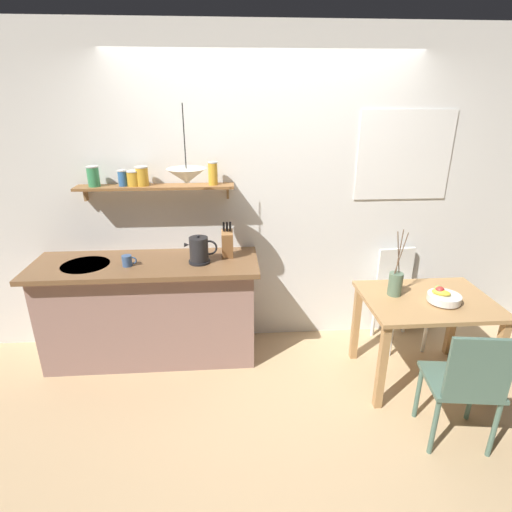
{
  "coord_description": "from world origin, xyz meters",
  "views": [
    {
      "loc": [
        -0.32,
        -2.82,
        2.16
      ],
      "look_at": [
        -0.1,
        0.25,
        0.95
      ],
      "focal_mm": 28.6,
      "sensor_mm": 36.0,
      "label": 1
    }
  ],
  "objects_px": {
    "dining_chair_near": "(467,382)",
    "electric_kettle": "(199,250)",
    "dining_table": "(426,312)",
    "pendant_lamp": "(187,176)",
    "dining_chair_far": "(399,292)",
    "coffee_mug_by_sink": "(127,261)",
    "twig_vase": "(395,283)",
    "knife_block": "(227,243)",
    "fruit_bowl": "(443,296)"
  },
  "relations": [
    {
      "from": "dining_chair_near",
      "to": "electric_kettle",
      "type": "relative_size",
      "value": 3.36
    },
    {
      "from": "fruit_bowl",
      "to": "electric_kettle",
      "type": "height_order",
      "value": "electric_kettle"
    },
    {
      "from": "knife_block",
      "to": "dining_chair_near",
      "type": "bearing_deg",
      "value": -39.24
    },
    {
      "from": "electric_kettle",
      "to": "pendant_lamp",
      "type": "height_order",
      "value": "pendant_lamp"
    },
    {
      "from": "dining_chair_near",
      "to": "dining_chair_far",
      "type": "relative_size",
      "value": 1.0
    },
    {
      "from": "pendant_lamp",
      "to": "coffee_mug_by_sink",
      "type": "bearing_deg",
      "value": 171.32
    },
    {
      "from": "fruit_bowl",
      "to": "coffee_mug_by_sink",
      "type": "xyz_separation_m",
      "value": [
        -2.38,
        0.45,
        0.17
      ]
    },
    {
      "from": "fruit_bowl",
      "to": "pendant_lamp",
      "type": "height_order",
      "value": "pendant_lamp"
    },
    {
      "from": "dining_chair_far",
      "to": "fruit_bowl",
      "type": "distance_m",
      "value": 0.69
    },
    {
      "from": "electric_kettle",
      "to": "coffee_mug_by_sink",
      "type": "distance_m",
      "value": 0.57
    },
    {
      "from": "dining_table",
      "to": "twig_vase",
      "type": "distance_m",
      "value": 0.33
    },
    {
      "from": "fruit_bowl",
      "to": "pendant_lamp",
      "type": "bearing_deg",
      "value": 168.74
    },
    {
      "from": "dining_chair_near",
      "to": "electric_kettle",
      "type": "distance_m",
      "value": 2.08
    },
    {
      "from": "dining_table",
      "to": "pendant_lamp",
      "type": "relative_size",
      "value": 1.76
    },
    {
      "from": "fruit_bowl",
      "to": "electric_kettle",
      "type": "bearing_deg",
      "value": 165.19
    },
    {
      "from": "twig_vase",
      "to": "pendant_lamp",
      "type": "bearing_deg",
      "value": 171.91
    },
    {
      "from": "electric_kettle",
      "to": "pendant_lamp",
      "type": "bearing_deg",
      "value": -116.52
    },
    {
      "from": "pendant_lamp",
      "to": "electric_kettle",
      "type": "bearing_deg",
      "value": 63.48
    },
    {
      "from": "fruit_bowl",
      "to": "coffee_mug_by_sink",
      "type": "distance_m",
      "value": 2.43
    },
    {
      "from": "electric_kettle",
      "to": "pendant_lamp",
      "type": "distance_m",
      "value": 0.63
    },
    {
      "from": "fruit_bowl",
      "to": "pendant_lamp",
      "type": "relative_size",
      "value": 0.44
    },
    {
      "from": "fruit_bowl",
      "to": "knife_block",
      "type": "bearing_deg",
      "value": 160.01
    },
    {
      "from": "dining_chair_near",
      "to": "coffee_mug_by_sink",
      "type": "distance_m",
      "value": 2.54
    },
    {
      "from": "knife_block",
      "to": "pendant_lamp",
      "type": "distance_m",
      "value": 0.69
    },
    {
      "from": "twig_vase",
      "to": "electric_kettle",
      "type": "distance_m",
      "value": 1.55
    },
    {
      "from": "knife_block",
      "to": "coffee_mug_by_sink",
      "type": "relative_size",
      "value": 2.71
    },
    {
      "from": "fruit_bowl",
      "to": "twig_vase",
      "type": "height_order",
      "value": "twig_vase"
    },
    {
      "from": "dining_chair_far",
      "to": "electric_kettle",
      "type": "bearing_deg",
      "value": -175.1
    },
    {
      "from": "dining_chair_near",
      "to": "pendant_lamp",
      "type": "height_order",
      "value": "pendant_lamp"
    },
    {
      "from": "coffee_mug_by_sink",
      "to": "pendant_lamp",
      "type": "height_order",
      "value": "pendant_lamp"
    },
    {
      "from": "twig_vase",
      "to": "knife_block",
      "type": "bearing_deg",
      "value": 161.52
    },
    {
      "from": "electric_kettle",
      "to": "dining_chair_far",
      "type": "bearing_deg",
      "value": 4.9
    },
    {
      "from": "dining_chair_far",
      "to": "knife_block",
      "type": "relative_size",
      "value": 2.78
    },
    {
      "from": "electric_kettle",
      "to": "dining_table",
      "type": "bearing_deg",
      "value": -13.36
    },
    {
      "from": "dining_table",
      "to": "dining_chair_near",
      "type": "bearing_deg",
      "value": -93.86
    },
    {
      "from": "coffee_mug_by_sink",
      "to": "dining_table",
      "type": "bearing_deg",
      "value": -9.45
    },
    {
      "from": "twig_vase",
      "to": "knife_block",
      "type": "xyz_separation_m",
      "value": [
        -1.28,
        0.43,
        0.21
      ]
    },
    {
      "from": "dining_table",
      "to": "dining_chair_near",
      "type": "distance_m",
      "value": 0.7
    },
    {
      "from": "fruit_bowl",
      "to": "knife_block",
      "type": "distance_m",
      "value": 1.71
    },
    {
      "from": "coffee_mug_by_sink",
      "to": "knife_block",
      "type": "bearing_deg",
      "value": 9.16
    },
    {
      "from": "knife_block",
      "to": "coffee_mug_by_sink",
      "type": "xyz_separation_m",
      "value": [
        -0.79,
        -0.13,
        -0.08
      ]
    },
    {
      "from": "dining_table",
      "to": "dining_chair_far",
      "type": "distance_m",
      "value": 0.58
    },
    {
      "from": "fruit_bowl",
      "to": "coffee_mug_by_sink",
      "type": "height_order",
      "value": "coffee_mug_by_sink"
    },
    {
      "from": "dining_chair_near",
      "to": "dining_chair_far",
      "type": "xyz_separation_m",
      "value": [
        0.08,
        1.25,
        0.0
      ]
    },
    {
      "from": "dining_chair_near",
      "to": "fruit_bowl",
      "type": "relative_size",
      "value": 3.66
    },
    {
      "from": "knife_block",
      "to": "fruit_bowl",
      "type": "bearing_deg",
      "value": -19.99
    },
    {
      "from": "electric_kettle",
      "to": "coffee_mug_by_sink",
      "type": "height_order",
      "value": "electric_kettle"
    },
    {
      "from": "dining_chair_near",
      "to": "fruit_bowl",
      "type": "xyz_separation_m",
      "value": [
        0.12,
        0.62,
        0.27
      ]
    },
    {
      "from": "dining_chair_far",
      "to": "electric_kettle",
      "type": "xyz_separation_m",
      "value": [
        -1.77,
        -0.15,
        0.51
      ]
    },
    {
      "from": "fruit_bowl",
      "to": "pendant_lamp",
      "type": "distance_m",
      "value": 2.09
    }
  ]
}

